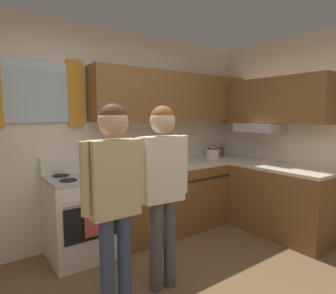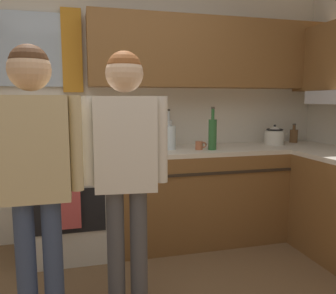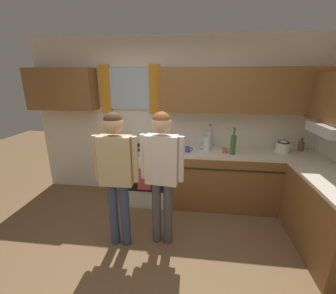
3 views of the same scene
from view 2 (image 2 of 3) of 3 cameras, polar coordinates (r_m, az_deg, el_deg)
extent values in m
cube|color=silver|center=(3.39, -11.23, 6.79)|extent=(4.60, 0.10, 2.60)
cube|color=silver|center=(3.37, -23.07, 14.87)|extent=(0.64, 0.03, 0.65)
cube|color=orange|center=(3.33, -15.82, 15.29)|extent=(0.18, 0.04, 0.75)
cube|color=brown|center=(3.45, 7.81, 15.23)|extent=(2.42, 0.32, 0.65)
cube|color=brown|center=(3.45, 9.68, -7.81)|extent=(2.25, 0.62, 0.86)
cube|color=beige|center=(3.36, 9.86, -0.38)|extent=(2.25, 0.62, 0.04)
cube|color=#2D2319|center=(3.10, 12.19, -4.11)|extent=(2.13, 0.01, 0.02)
cube|color=silver|center=(3.16, -16.24, -9.46)|extent=(0.70, 0.62, 0.86)
cube|color=black|center=(2.85, -16.45, -10.35)|extent=(0.58, 0.01, 0.36)
cylinder|color=#ADADB2|center=(2.76, -16.64, -6.17)|extent=(0.58, 0.02, 0.02)
cube|color=#ADADB2|center=(3.06, -16.56, -1.38)|extent=(0.70, 0.62, 0.04)
cube|color=silver|center=(3.31, -16.49, 1.40)|extent=(0.70, 0.08, 0.20)
cylinder|color=black|center=(2.93, -20.10, -1.42)|extent=(0.17, 0.17, 0.01)
cylinder|color=black|center=(2.92, -13.22, -1.19)|extent=(0.17, 0.17, 0.01)
cylinder|color=black|center=(3.20, -19.65, -0.66)|extent=(0.17, 0.17, 0.01)
cylinder|color=black|center=(3.19, -13.35, -0.45)|extent=(0.17, 0.17, 0.01)
cube|color=#CC4C4C|center=(2.80, -16.51, -9.79)|extent=(0.20, 0.02, 0.34)
cylinder|color=red|center=(2.84, -7.65, 0.33)|extent=(0.06, 0.06, 0.17)
cylinder|color=red|center=(2.83, -7.70, 2.64)|extent=(0.02, 0.02, 0.06)
cylinder|color=#3F382D|center=(2.83, -7.71, 3.40)|extent=(0.03, 0.03, 0.02)
cylinder|color=brown|center=(3.92, 20.36, 1.73)|extent=(0.08, 0.08, 0.14)
cylinder|color=brown|center=(3.91, 20.42, 3.11)|extent=(0.03, 0.03, 0.05)
cylinder|color=#3F382D|center=(3.91, 20.45, 3.59)|extent=(0.04, 0.04, 0.02)
cylinder|color=#2D6633|center=(3.14, 7.48, 2.06)|extent=(0.08, 0.08, 0.28)
cylinder|color=#2D6633|center=(3.13, 7.54, 5.50)|extent=(0.03, 0.03, 0.10)
cylinder|color=#3F382D|center=(3.13, 7.56, 6.55)|extent=(0.03, 0.03, 0.02)
cylinder|color=silver|center=(3.35, 0.10, 2.31)|extent=(0.07, 0.07, 0.26)
cylinder|color=silver|center=(3.34, 0.10, 5.31)|extent=(0.03, 0.03, 0.09)
cylinder|color=#3F382D|center=(3.34, 0.10, 6.22)|extent=(0.03, 0.03, 0.02)
cylinder|color=#2D479E|center=(2.99, -4.52, -0.08)|extent=(0.07, 0.07, 0.08)
torus|color=#2D479E|center=(3.00, -3.61, 0.03)|extent=(0.06, 0.01, 0.06)
cylinder|color=#B76642|center=(3.15, 5.23, 0.26)|extent=(0.07, 0.07, 0.08)
torus|color=#B76642|center=(3.17, 6.02, 0.36)|extent=(0.06, 0.01, 0.06)
cylinder|color=silver|center=(3.66, 17.42, 1.48)|extent=(0.20, 0.20, 0.14)
cone|color=silver|center=(3.66, 17.48, 2.96)|extent=(0.18, 0.18, 0.05)
sphere|color=black|center=(3.65, 17.50, 3.43)|extent=(0.02, 0.02, 0.02)
cone|color=silver|center=(3.73, 19.13, 1.95)|extent=(0.09, 0.04, 0.07)
torus|color=black|center=(3.66, 17.48, 2.80)|extent=(0.17, 0.17, 0.02)
cylinder|color=silver|center=(3.14, 0.31, 1.58)|extent=(0.11, 0.11, 0.22)
torus|color=silver|center=(3.13, -0.92, 1.74)|extent=(0.14, 0.02, 0.14)
cylinder|color=#38476B|center=(2.15, -18.65, -18.82)|extent=(0.11, 0.11, 0.81)
cylinder|color=#38476B|center=(2.16, -22.64, -18.81)|extent=(0.11, 0.11, 0.81)
cube|color=#D1BC8C|center=(1.95, -21.63, -0.34)|extent=(0.37, 0.16, 0.57)
cylinder|color=#D1BC8C|center=(1.93, -15.18, 0.55)|extent=(0.07, 0.07, 0.53)
sphere|color=#DBAD84|center=(1.94, -22.26, 11.94)|extent=(0.22, 0.22, 0.22)
sphere|color=#4C2D19|center=(1.94, -22.30, 12.76)|extent=(0.20, 0.20, 0.20)
cylinder|color=#4C4C51|center=(2.25, -4.92, -17.19)|extent=(0.11, 0.11, 0.81)
cylinder|color=#4C4C51|center=(2.24, -8.73, -17.29)|extent=(0.11, 0.11, 0.81)
cube|color=white|center=(2.05, -7.13, 0.47)|extent=(0.38, 0.19, 0.57)
cylinder|color=white|center=(2.06, -1.04, 1.22)|extent=(0.07, 0.07, 0.53)
cylinder|color=white|center=(2.05, -13.29, 0.97)|extent=(0.07, 0.07, 0.53)
sphere|color=beige|center=(2.04, -7.34, 12.15)|extent=(0.22, 0.22, 0.22)
sphere|color=brown|center=(2.04, -7.35, 12.93)|extent=(0.20, 0.20, 0.20)
camera|label=1|loc=(1.16, -105.36, 8.28)|focal=30.62mm
camera|label=3|loc=(0.96, 111.12, 38.54)|focal=24.26mm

